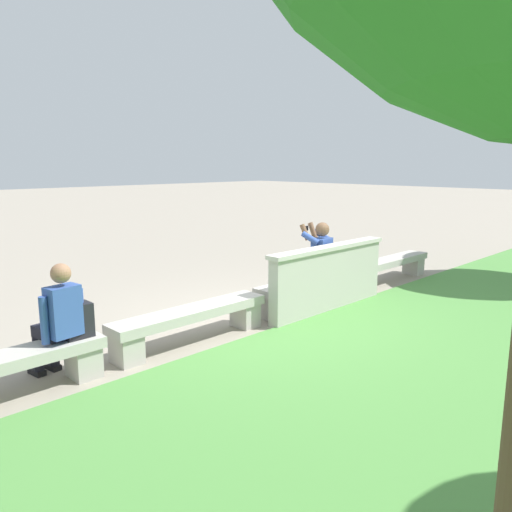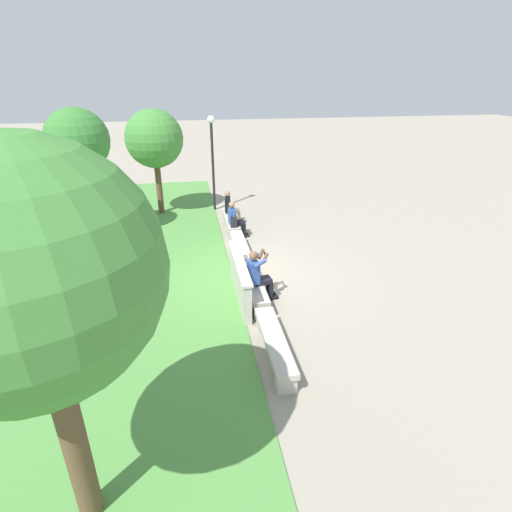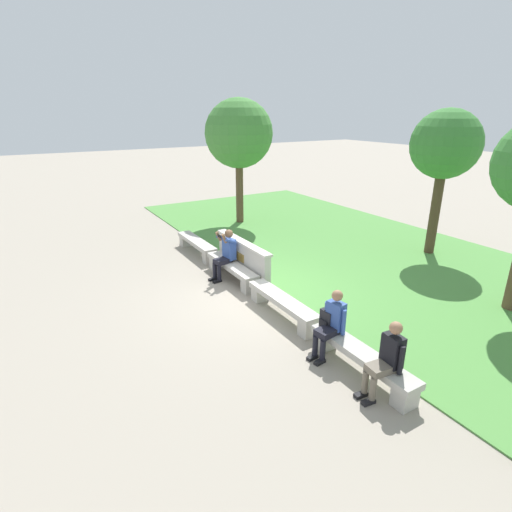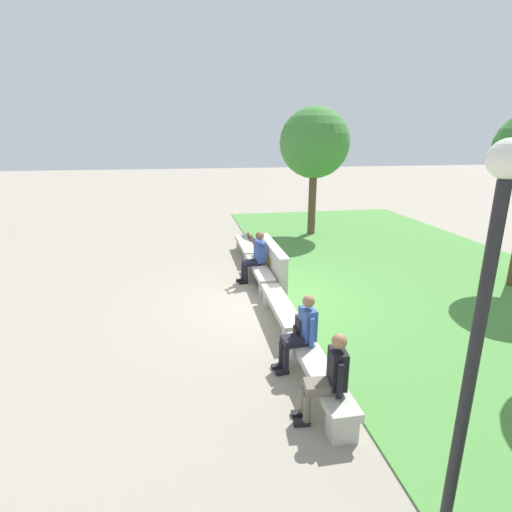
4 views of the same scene
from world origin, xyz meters
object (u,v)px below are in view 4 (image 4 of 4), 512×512
object	(u,v)px
bench_far	(319,375)
backpack	(302,328)
bench_near	(260,272)
person_photographer	(256,254)
bench_main	(246,248)
lamp_post	(482,309)
tree_right_background	(314,144)
person_distant	(301,330)
bench_mid	(281,309)
person_companion	(329,375)

from	to	relation	value
bench_far	backpack	world-z (taller)	backpack
bench_near	person_photographer	bearing A→B (deg)	-156.75
bench_main	person_photographer	world-z (taller)	person_photographer
lamp_post	tree_right_background	bearing A→B (deg)	167.96
person_distant	tree_right_background	xyz separation A→B (m)	(-8.92, 3.01, 2.72)
tree_right_background	bench_mid	bearing A→B (deg)	-22.01
person_companion	backpack	xyz separation A→B (m)	(-1.44, 0.07, -0.05)
bench_near	bench_mid	xyz separation A→B (m)	(2.35, 0.00, 0.00)
bench_far	person_distant	distance (m)	0.81
bench_near	lamp_post	bearing A→B (deg)	3.01
person_distant	lamp_post	size ratio (longest dim) A/B	0.35
bench_main	bench_far	xyz separation A→B (m)	(7.06, 0.00, 0.00)
backpack	lamp_post	bearing A→B (deg)	6.49
backpack	lamp_post	distance (m)	3.76
bench_main	bench_far	distance (m)	7.06
person_companion	lamp_post	xyz separation A→B (m)	(1.85, 0.44, 1.73)
backpack	lamp_post	world-z (taller)	lamp_post
bench_mid	bench_far	world-z (taller)	same
bench_main	person_distant	size ratio (longest dim) A/B	1.75
bench_far	person_companion	bearing A→B (deg)	-6.74
bench_far	lamp_post	world-z (taller)	lamp_post
lamp_post	bench_near	bearing A→B (deg)	-176.99
person_distant	tree_right_background	bearing A→B (deg)	161.36
bench_far	lamp_post	bearing A→B (deg)	8.84
backpack	tree_right_background	size ratio (longest dim) A/B	0.09
bench_main	person_distant	xyz separation A→B (m)	(6.35, -0.07, 0.37)
person_distant	bench_main	bearing A→B (deg)	179.41
bench_far	person_distant	size ratio (longest dim) A/B	1.75
person_photographer	person_distant	bearing A→B (deg)	0.15
backpack	bench_near	bearing A→B (deg)	-179.99
bench_near	bench_far	distance (m)	4.71
bench_near	person_distant	bearing A→B (deg)	-0.94
bench_mid	person_photographer	xyz separation A→B (m)	(-2.53, -0.08, 0.43)
person_companion	lamp_post	distance (m)	2.57
bench_near	person_companion	xyz separation A→B (m)	(5.27, -0.07, 0.37)
bench_far	bench_near	bearing A→B (deg)	180.00
bench_mid	person_distant	distance (m)	1.68
bench_far	person_companion	xyz separation A→B (m)	(0.56, -0.07, 0.37)
bench_far	person_distant	world-z (taller)	person_distant
bench_far	person_photographer	xyz separation A→B (m)	(-4.89, -0.08, 0.43)
person_photographer	backpack	bearing A→B (deg)	1.10
backpack	tree_right_background	distance (m)	9.64
person_distant	lamp_post	xyz separation A→B (m)	(3.12, 0.44, 1.73)
bench_main	bench_mid	size ratio (longest dim) A/B	1.00
bench_near	person_photographer	size ratio (longest dim) A/B	1.67
bench_mid	tree_right_background	distance (m)	8.44
bench_main	bench_mid	world-z (taller)	same
bench_mid	lamp_post	xyz separation A→B (m)	(4.76, 0.37, 2.09)
bench_near	person_companion	distance (m)	5.28
bench_near	bench_far	size ratio (longest dim) A/B	1.00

